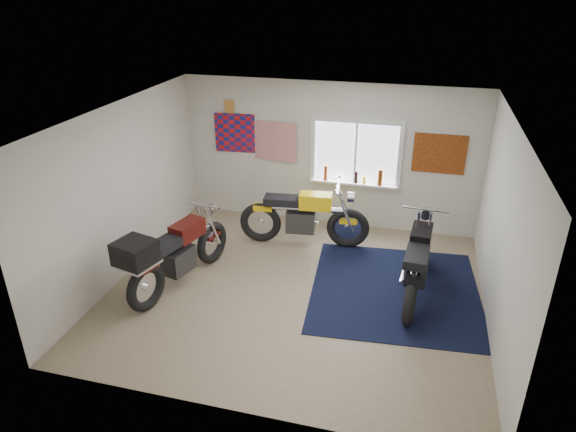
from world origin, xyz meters
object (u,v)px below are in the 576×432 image
(navy_rug, at_px, (395,290))
(black_chrome_bike, at_px, (417,263))
(maroon_tourer, at_px, (172,254))
(yellow_triumph, at_px, (303,218))

(navy_rug, xyz_separation_m, black_chrome_bike, (0.28, 0.02, 0.50))
(black_chrome_bike, relative_size, maroon_tourer, 1.00)
(black_chrome_bike, bearing_deg, navy_rug, 99.35)
(navy_rug, bearing_deg, maroon_tourer, -166.34)
(yellow_triumph, relative_size, black_chrome_bike, 1.02)
(navy_rug, relative_size, black_chrome_bike, 1.15)
(black_chrome_bike, bearing_deg, yellow_triumph, 65.32)
(black_chrome_bike, height_order, maroon_tourer, black_chrome_bike)
(yellow_triumph, bearing_deg, maroon_tourer, -135.64)
(black_chrome_bike, xyz_separation_m, maroon_tourer, (-3.55, -0.82, 0.09))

